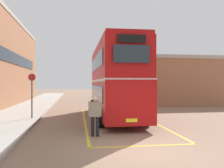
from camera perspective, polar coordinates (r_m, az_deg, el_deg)
ground_plane at (r=22.49m, az=-2.89°, el=-5.65°), size 135.60×135.60×0.00m
sidewalk_left at (r=25.09m, az=-18.49°, el=-4.89°), size 4.00×57.60×0.14m
depot_building_right at (r=31.06m, az=14.12°, el=0.64°), size 8.77×13.37×5.06m
double_decker_bus at (r=15.73m, az=0.61°, el=1.01°), size 2.86×10.21×4.75m
single_deck_bus at (r=36.17m, az=0.60°, el=-0.84°), size 3.08×8.47×3.02m
pedestrian_boarding at (r=10.42m, az=-4.06°, el=-6.81°), size 0.55×0.38×1.75m
bus_stop_sign at (r=15.51m, az=-18.47°, el=-1.69°), size 0.43×0.14×2.73m
bay_marking_yellow at (r=14.06m, az=1.85°, el=-9.16°), size 4.31×12.23×0.01m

